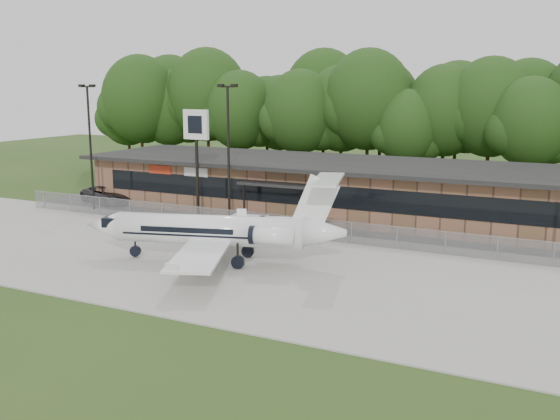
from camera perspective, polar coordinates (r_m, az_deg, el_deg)
The scene contains 11 objects.
ground at distance 30.27m, azimuth -12.53°, elevation -8.44°, with size 160.00×160.00×0.00m, color #284719.
apron at distance 36.51m, azimuth -4.69°, elevation -4.72°, with size 64.00×18.00×0.08m, color #9E9B93.
parking_lot at distance 46.46m, azimuth 2.59°, elevation -1.25°, with size 50.00×9.00×0.06m, color #383835.
terminal at distance 50.09m, azimuth 4.64°, elevation 2.14°, with size 41.00×11.65×4.30m.
fence at distance 42.30m, azimuth 0.15°, elevation -1.44°, with size 46.00×0.04×1.52m.
treeline at distance 66.65m, azimuth 10.51°, elevation 8.84°, with size 72.00×12.00×15.00m, color #173912, non-canonical shape.
light_pole_left at distance 53.00m, azimuth -16.98°, elevation 6.33°, with size 1.55×0.30×10.23m.
light_pole_mid at distance 45.16m, azimuth -4.75°, elevation 6.01°, with size 1.55×0.30×10.23m.
business_jet at distance 35.95m, azimuth -5.61°, elevation -1.96°, with size 15.52×13.94×5.26m.
suv at distance 56.37m, azimuth -15.44°, elevation 1.36°, with size 2.63×5.71×1.59m, color #303032.
pole_sign at distance 46.94m, azimuth -7.67°, elevation 6.69°, with size 2.21×0.42×8.39m.
Camera 1 is at (18.09, -22.10, 10.04)m, focal length 40.00 mm.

